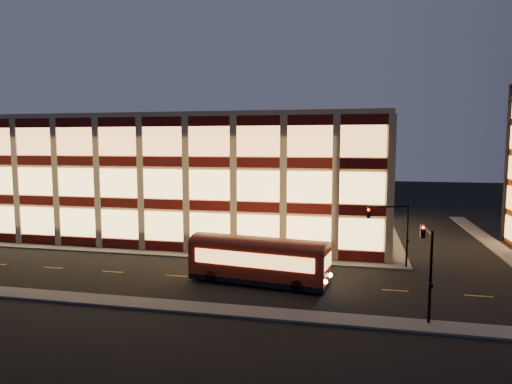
# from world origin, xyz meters

# --- Properties ---
(ground) EXTENTS (200.00, 200.00, 0.00)m
(ground) POSITION_xyz_m (0.00, 0.00, 0.00)
(ground) COLOR black
(ground) RESTS_ON ground
(sidewalk_office_south) EXTENTS (54.00, 2.00, 0.15)m
(sidewalk_office_south) POSITION_xyz_m (-3.00, 1.00, 0.07)
(sidewalk_office_south) COLOR #514F4C
(sidewalk_office_south) RESTS_ON ground
(sidewalk_office_east) EXTENTS (2.00, 30.00, 0.15)m
(sidewalk_office_east) POSITION_xyz_m (23.00, 17.00, 0.07)
(sidewalk_office_east) COLOR #514F4C
(sidewalk_office_east) RESTS_ON ground
(sidewalk_tower_west) EXTENTS (2.00, 30.00, 0.15)m
(sidewalk_tower_west) POSITION_xyz_m (34.00, 17.00, 0.07)
(sidewalk_tower_west) COLOR #514F4C
(sidewalk_tower_west) RESTS_ON ground
(sidewalk_near) EXTENTS (100.00, 2.00, 0.15)m
(sidewalk_near) POSITION_xyz_m (0.00, -13.00, 0.07)
(sidewalk_near) COLOR #514F4C
(sidewalk_near) RESTS_ON ground
(office_building) EXTENTS (50.45, 30.45, 14.50)m
(office_building) POSITION_xyz_m (-2.91, 16.91, 7.25)
(office_building) COLOR tan
(office_building) RESTS_ON ground
(traffic_signal_far) EXTENTS (3.79, 1.87, 6.00)m
(traffic_signal_far) POSITION_xyz_m (22.21, 0.24, 4.11)
(traffic_signal_far) COLOR black
(traffic_signal_far) RESTS_ON ground
(traffic_signal_near) EXTENTS (0.32, 4.45, 6.00)m
(traffic_signal_near) POSITION_xyz_m (23.50, -11.03, 4.13)
(traffic_signal_near) COLOR black
(traffic_signal_near) RESTS_ON ground
(trolley_bus) EXTENTS (11.59, 4.43, 3.83)m
(trolley_bus) POSITION_xyz_m (11.29, -6.44, 2.12)
(trolley_bus) COLOR maroon
(trolley_bus) RESTS_ON ground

